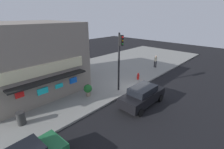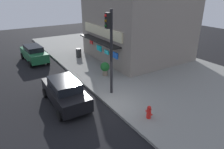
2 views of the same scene
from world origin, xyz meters
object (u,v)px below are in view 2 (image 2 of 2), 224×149
traffic_light (110,43)px  parked_car_green (34,53)px  trash_can (79,53)px  potted_plant_by_doorway (105,68)px  parked_car_black (65,92)px  fire_hydrant (149,112)px

traffic_light → parked_car_green: 11.10m
traffic_light → trash_can: size_ratio=6.04×
potted_plant_by_doorway → trash_can: bearing=178.8°
potted_plant_by_doorway → parked_car_black: bearing=-61.0°
fire_hydrant → trash_can: size_ratio=0.83×
fire_hydrant → parked_car_black: (-4.28, -3.35, 0.33)m
traffic_light → fire_hydrant: bearing=4.2°
potted_plant_by_doorway → parked_car_green: parked_car_green is taller
potted_plant_by_doorway → parked_car_green: bearing=-150.8°
traffic_light → potted_plant_by_doorway: size_ratio=4.94×
parked_car_green → parked_car_black: bearing=-1.6°
parked_car_black → fire_hydrant: bearing=38.1°
fire_hydrant → parked_car_green: 14.41m
trash_can → parked_car_black: (8.23, -4.50, 0.23)m
fire_hydrant → potted_plant_by_doorway: size_ratio=0.68×
trash_can → parked_car_green: bearing=-110.2°
potted_plant_by_doorway → fire_hydrant: bearing=-8.8°
fire_hydrant → parked_car_green: parked_car_green is taller
trash_can → parked_car_black: bearing=-28.7°
trash_can → potted_plant_by_doorway: bearing=-1.2°
traffic_light → potted_plant_by_doorway: traffic_light is taller
potted_plant_by_doorway → traffic_light: bearing=-23.8°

